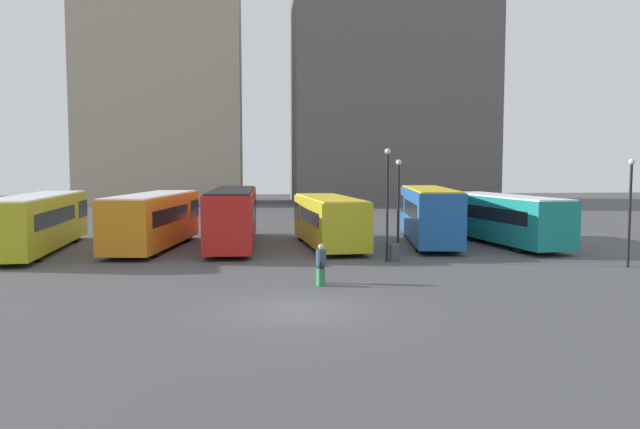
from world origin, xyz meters
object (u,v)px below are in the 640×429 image
at_px(lamp_post_2, 398,200).
at_px(bus_3, 329,220).
at_px(traveler, 321,260).
at_px(bus_1, 154,219).
at_px(bus_2, 233,215).
at_px(trash_bin, 394,253).
at_px(bus_0, 38,221).
at_px(bus_5, 504,218).
at_px(lamp_post_1, 387,195).
at_px(bus_4, 429,213).
at_px(lamp_post_0, 630,203).
at_px(suitcase, 320,277).

bearing_deg(lamp_post_2, bus_3, 121.62).
distance_m(bus_3, traveler, 11.02).
height_order(bus_1, bus_2, bus_2).
xyz_separation_m(bus_1, trash_bin, (12.37, -6.00, -1.24)).
distance_m(bus_0, bus_1, 6.08).
relative_size(lamp_post_2, trash_bin, 5.80).
height_order(bus_2, bus_3, bus_2).
height_order(bus_5, trash_bin, bus_5).
bearing_deg(trash_bin, lamp_post_1, -158.76).
relative_size(bus_4, bus_5, 1.03).
xyz_separation_m(bus_0, trash_bin, (18.42, -5.44, -1.24)).
relative_size(bus_2, lamp_post_2, 2.50).
xyz_separation_m(traveler, lamp_post_0, (14.33, 2.42, 2.03)).
bearing_deg(traveler, bus_3, -25.77).
height_order(bus_0, trash_bin, bus_0).
bearing_deg(bus_4, lamp_post_1, 157.87).
bearing_deg(lamp_post_2, lamp_post_1, -126.57).
bearing_deg(trash_bin, bus_3, 114.38).
distance_m(bus_5, trash_bin, 9.62).
bearing_deg(bus_0, trash_bin, -109.44).
bearing_deg(bus_2, bus_3, -100.76).
xyz_separation_m(lamp_post_1, lamp_post_2, (0.78, 1.05, -0.27)).
bearing_deg(traveler, bus_1, 18.63).
bearing_deg(lamp_post_0, bus_3, 146.48).
bearing_deg(bus_3, lamp_post_0, -128.26).
height_order(bus_1, bus_5, bus_1).
distance_m(bus_5, lamp_post_2, 8.84).
relative_size(bus_5, lamp_post_0, 2.18).
xyz_separation_m(bus_1, bus_5, (20.11, -0.42, -0.08)).
xyz_separation_m(bus_5, trash_bin, (-7.74, -5.58, -1.16)).
distance_m(bus_3, trash_bin, 6.33).
height_order(bus_4, lamp_post_1, lamp_post_1).
height_order(traveler, suitcase, traveler).
xyz_separation_m(bus_4, suitcase, (-7.72, -12.26, -1.46)).
bearing_deg(trash_bin, lamp_post_2, 67.47).
relative_size(traveler, lamp_post_2, 0.32).
bearing_deg(lamp_post_0, suitcase, -168.54).
bearing_deg(bus_0, lamp_post_1, -110.26).
height_order(bus_2, bus_4, bus_4).
bearing_deg(lamp_post_1, suitcase, -124.31).
distance_m(bus_3, suitcase, 11.58).
relative_size(bus_1, trash_bin, 12.58).
bearing_deg(bus_0, lamp_post_2, -106.59).
distance_m(bus_4, lamp_post_2, 6.56).
height_order(bus_4, suitcase, bus_4).
xyz_separation_m(bus_1, lamp_post_2, (12.74, -5.10, 1.28)).
distance_m(lamp_post_1, trash_bin, 2.83).
height_order(bus_0, lamp_post_2, lamp_post_2).
xyz_separation_m(bus_2, trash_bin, (8.00, -6.79, -1.35)).
relative_size(traveler, lamp_post_0, 0.32).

